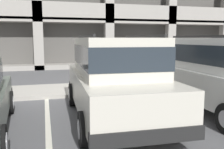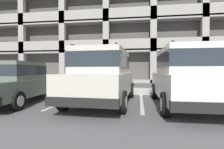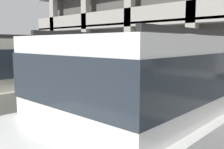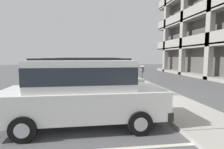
{
  "view_description": "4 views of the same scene",
  "coord_description": "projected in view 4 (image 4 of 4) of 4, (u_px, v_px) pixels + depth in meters",
  "views": [
    {
      "loc": [
        -1.52,
        -7.98,
        1.95
      ],
      "look_at": [
        0.35,
        -1.11,
        0.93
      ],
      "focal_mm": 40.0,
      "sensor_mm": 36.0,
      "label": 1
    },
    {
      "loc": [
        1.39,
        -8.64,
        1.24
      ],
      "look_at": [
        0.19,
        -0.85,
        1.04
      ],
      "focal_mm": 28.0,
      "sensor_mm": 36.0,
      "label": 2
    },
    {
      "loc": [
        4.7,
        -5.11,
        1.9
      ],
      "look_at": [
        0.35,
        -0.5,
        1.09
      ],
      "focal_mm": 40.0,
      "sensor_mm": 36.0,
      "label": 3
    },
    {
      "loc": [
        8.19,
        -2.23,
        2.07
      ],
      "look_at": [
        -0.37,
        -1.14,
        1.2
      ],
      "focal_mm": 28.0,
      "sensor_mm": 36.0,
      "label": 4
    }
  ],
  "objects": [
    {
      "name": "sidewalk",
      "position": [
        161.0,
        97.0,
        8.73
      ],
      "size": [
        40.0,
        2.2,
        0.12
      ],
      "color": "#ADA89E",
      "rests_on": "ground_plane"
    },
    {
      "name": "silver_suv",
      "position": [
        89.0,
        78.0,
        8.09
      ],
      "size": [
        2.15,
        4.85,
        2.03
      ],
      "rotation": [
        0.0,
        0.0,
        -0.04
      ],
      "color": "beige",
      "rests_on": "ground_plane"
    },
    {
      "name": "dark_hatchback",
      "position": [
        84.0,
        90.0,
        5.23
      ],
      "size": [
        2.06,
        4.8,
        2.03
      ],
      "rotation": [
        0.0,
        0.0,
        0.01
      ],
      "color": "silver",
      "rests_on": "ground_plane"
    },
    {
      "name": "parking_stall_lines",
      "position": [
        111.0,
        109.0,
        6.92
      ],
      "size": [
        12.08,
        4.8,
        0.01
      ],
      "color": "silver",
      "rests_on": "ground_plane"
    },
    {
      "name": "ground_plane",
      "position": [
        136.0,
        100.0,
        8.58
      ],
      "size": [
        80.0,
        80.0,
        0.1
      ],
      "color": "#565659"
    },
    {
      "name": "red_sedan",
      "position": [
        83.0,
        76.0,
        11.26
      ],
      "size": [
        2.06,
        4.59,
        1.54
      ],
      "rotation": [
        0.0,
        0.0,
        0.07
      ],
      "color": "#5B665B",
      "rests_on": "ground_plane"
    },
    {
      "name": "parking_meter_far",
      "position": [
        120.0,
        69.0,
        14.63
      ],
      "size": [
        0.15,
        0.12,
        1.43
      ],
      "color": "#47474C",
      "rests_on": "sidewalk"
    },
    {
      "name": "parking_meter_near",
      "position": [
        142.0,
        73.0,
        8.71
      ],
      "size": [
        0.35,
        0.12,
        1.53
      ],
      "color": "#595B60",
      "rests_on": "sidewalk"
    }
  ]
}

